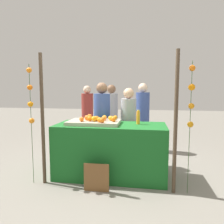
{
  "coord_description": "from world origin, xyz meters",
  "views": [
    {
      "loc": [
        0.6,
        -3.61,
        1.55
      ],
      "look_at": [
        0.0,
        0.15,
        1.13
      ],
      "focal_mm": 34.22,
      "sensor_mm": 36.0,
      "label": 1
    }
  ],
  "objects_px": {
    "orange_0": "(90,116)",
    "vendor_left": "(102,126)",
    "stall_counter": "(111,150)",
    "orange_1": "(115,118)",
    "juice_bottle": "(138,117)",
    "vendor_right": "(128,129)",
    "chalkboard_sign": "(96,178)"
  },
  "relations": [
    {
      "from": "stall_counter",
      "to": "orange_0",
      "type": "xyz_separation_m",
      "value": [
        -0.43,
        0.22,
        0.57
      ]
    },
    {
      "from": "juice_bottle",
      "to": "chalkboard_sign",
      "type": "xyz_separation_m",
      "value": [
        -0.59,
        -0.7,
        -0.84
      ]
    },
    {
      "from": "chalkboard_sign",
      "to": "vendor_right",
      "type": "distance_m",
      "value": 1.41
    },
    {
      "from": "stall_counter",
      "to": "orange_1",
      "type": "height_order",
      "value": "orange_1"
    },
    {
      "from": "orange_0",
      "to": "vendor_left",
      "type": "height_order",
      "value": "vendor_left"
    },
    {
      "from": "chalkboard_sign",
      "to": "orange_0",
      "type": "bearing_deg",
      "value": 111.08
    },
    {
      "from": "stall_counter",
      "to": "chalkboard_sign",
      "type": "relative_size",
      "value": 4.28
    },
    {
      "from": "orange_0",
      "to": "chalkboard_sign",
      "type": "bearing_deg",
      "value": -68.92
    },
    {
      "from": "orange_0",
      "to": "vendor_left",
      "type": "distance_m",
      "value": 0.54
    },
    {
      "from": "orange_0",
      "to": "chalkboard_sign",
      "type": "xyz_separation_m",
      "value": [
        0.32,
        -0.82,
        -0.82
      ]
    },
    {
      "from": "stall_counter",
      "to": "vendor_left",
      "type": "bearing_deg",
      "value": 113.7
    },
    {
      "from": "juice_bottle",
      "to": "orange_0",
      "type": "bearing_deg",
      "value": 172.53
    },
    {
      "from": "stall_counter",
      "to": "vendor_right",
      "type": "relative_size",
      "value": 1.22
    },
    {
      "from": "juice_bottle",
      "to": "vendor_right",
      "type": "height_order",
      "value": "vendor_right"
    },
    {
      "from": "vendor_left",
      "to": "chalkboard_sign",
      "type": "bearing_deg",
      "value": -82.1
    },
    {
      "from": "stall_counter",
      "to": "orange_1",
      "type": "distance_m",
      "value": 0.59
    },
    {
      "from": "chalkboard_sign",
      "to": "vendor_right",
      "type": "height_order",
      "value": "vendor_right"
    },
    {
      "from": "chalkboard_sign",
      "to": "vendor_left",
      "type": "height_order",
      "value": "vendor_left"
    },
    {
      "from": "stall_counter",
      "to": "chalkboard_sign",
      "type": "height_order",
      "value": "stall_counter"
    },
    {
      "from": "stall_counter",
      "to": "juice_bottle",
      "type": "bearing_deg",
      "value": 11.77
    },
    {
      "from": "juice_bottle",
      "to": "vendor_left",
      "type": "xyz_separation_m",
      "value": [
        -0.76,
        0.57,
        -0.27
      ]
    },
    {
      "from": "orange_1",
      "to": "vendor_left",
      "type": "xyz_separation_m",
      "value": [
        -0.35,
        0.53,
        -0.25
      ]
    },
    {
      "from": "orange_0",
      "to": "vendor_right",
      "type": "height_order",
      "value": "vendor_right"
    },
    {
      "from": "juice_bottle",
      "to": "vendor_left",
      "type": "relative_size",
      "value": 0.15
    },
    {
      "from": "chalkboard_sign",
      "to": "juice_bottle",
      "type": "bearing_deg",
      "value": 50.04
    },
    {
      "from": "stall_counter",
      "to": "vendor_left",
      "type": "xyz_separation_m",
      "value": [
        -0.29,
        0.67,
        0.31
      ]
    },
    {
      "from": "orange_1",
      "to": "juice_bottle",
      "type": "distance_m",
      "value": 0.41
    },
    {
      "from": "stall_counter",
      "to": "orange_1",
      "type": "relative_size",
      "value": 23.57
    },
    {
      "from": "vendor_right",
      "to": "juice_bottle",
      "type": "bearing_deg",
      "value": -68.99
    },
    {
      "from": "orange_0",
      "to": "juice_bottle",
      "type": "height_order",
      "value": "juice_bottle"
    },
    {
      "from": "orange_1",
      "to": "stall_counter",
      "type": "bearing_deg",
      "value": -112.97
    },
    {
      "from": "orange_0",
      "to": "chalkboard_sign",
      "type": "distance_m",
      "value": 1.2
    }
  ]
}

